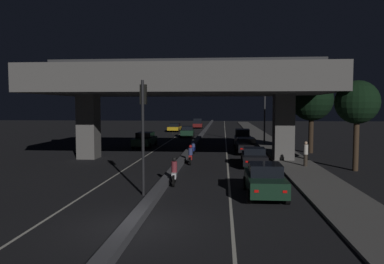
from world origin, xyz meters
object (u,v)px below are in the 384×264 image
(motorcycle_red_filtering_mid, at_px, (190,156))
(motorcycle_white_filtering_near, at_px, (174,173))
(car_black_second, at_px, (254,157))
(car_dark_green_second_oncoming, at_px, (187,132))
(motorcycle_blue_filtering_far, at_px, (193,148))
(car_dark_green_lead_oncoming, at_px, (145,140))
(car_dark_green_lead, at_px, (265,180))
(car_taxi_yellow_third_oncoming, at_px, (175,127))
(traffic_light_left_of_median, at_px, (143,117))
(street_lamp, at_px, (261,102))
(pedestrian_on_sidewalk, at_px, (306,154))
(car_white_fourth, at_px, (242,137))
(car_dark_red_fourth_oncoming, at_px, (198,123))
(car_black_third, at_px, (246,145))

(motorcycle_red_filtering_mid, bearing_deg, motorcycle_white_filtering_near, 174.09)
(car_black_second, height_order, car_dark_green_second_oncoming, car_dark_green_second_oncoming)
(motorcycle_blue_filtering_far, bearing_deg, motorcycle_white_filtering_near, -176.32)
(car_dark_green_lead_oncoming, height_order, motorcycle_red_filtering_mid, car_dark_green_lead_oncoming)
(car_dark_green_lead, height_order, car_taxi_yellow_third_oncoming, car_dark_green_lead)
(traffic_light_left_of_median, distance_m, motorcycle_red_filtering_mid, 10.53)
(street_lamp, distance_m, motorcycle_white_filtering_near, 23.97)
(motorcycle_white_filtering_near, bearing_deg, car_dark_green_lead_oncoming, 12.90)
(street_lamp, bearing_deg, traffic_light_left_of_median, -107.99)
(car_dark_green_second_oncoming, distance_m, pedestrian_on_sidewalk, 27.93)
(car_white_fourth, height_order, car_taxi_yellow_third_oncoming, car_white_fourth)
(street_lamp, xyz_separation_m, car_dark_green_second_oncoming, (-9.30, 9.63, -4.04))
(car_dark_green_lead, xyz_separation_m, car_taxi_yellow_third_oncoming, (-10.31, 45.79, -0.08))
(car_dark_green_second_oncoming, relative_size, motorcycle_red_filtering_mid, 2.29)
(motorcycle_white_filtering_near, bearing_deg, motorcycle_blue_filtering_far, -3.78)
(traffic_light_left_of_median, relative_size, car_dark_green_lead, 1.27)
(traffic_light_left_of_median, xyz_separation_m, motorcycle_red_filtering_mid, (1.41, 9.95, -3.15))
(car_dark_green_second_oncoming, xyz_separation_m, car_dark_red_fourth_oncoming, (-0.02, 21.44, 0.24))
(car_black_second, relative_size, car_white_fourth, 1.00)
(car_dark_green_second_oncoming, bearing_deg, pedestrian_on_sidewalk, 20.36)
(car_dark_green_lead, relative_size, car_dark_red_fourth_oncoming, 0.99)
(car_taxi_yellow_third_oncoming, distance_m, motorcycle_red_filtering_mid, 36.48)
(car_dark_green_second_oncoming, height_order, car_dark_red_fourth_oncoming, car_dark_red_fourth_oncoming)
(street_lamp, height_order, car_taxi_yellow_third_oncoming, street_lamp)
(car_black_third, distance_m, car_dark_green_lead_oncoming, 11.29)
(traffic_light_left_of_median, height_order, motorcycle_red_filtering_mid, traffic_light_left_of_median)
(car_dark_green_second_oncoming, distance_m, car_taxi_yellow_third_oncoming, 11.76)
(car_taxi_yellow_third_oncoming, relative_size, car_dark_red_fourth_oncoming, 0.92)
(motorcycle_white_filtering_near, distance_m, motorcycle_red_filtering_mid, 7.47)
(car_black_second, distance_m, car_white_fourth, 14.23)
(car_black_second, xyz_separation_m, pedestrian_on_sidewalk, (3.56, -0.23, 0.31))
(street_lamp, distance_m, motorcycle_red_filtering_mid, 17.04)
(car_taxi_yellow_third_oncoming, height_order, pedestrian_on_sidewalk, pedestrian_on_sidewalk)
(car_dark_green_lead_oncoming, distance_m, car_dark_green_second_oncoming, 13.84)
(car_dark_red_fourth_oncoming, bearing_deg, car_dark_green_second_oncoming, -2.21)
(car_dark_green_second_oncoming, xyz_separation_m, motorcycle_white_filtering_near, (2.34, -32.18, -0.14))
(car_dark_green_lead, bearing_deg, car_taxi_yellow_third_oncoming, 12.44)
(street_lamp, height_order, car_dark_green_lead_oncoming, street_lamp)
(car_taxi_yellow_third_oncoming, xyz_separation_m, pedestrian_on_sidewalk, (14.10, -37.04, 0.28))
(car_dark_green_second_oncoming, relative_size, car_dark_red_fourth_oncoming, 0.98)
(traffic_light_left_of_median, bearing_deg, street_lamp, 72.01)
(car_taxi_yellow_third_oncoming, bearing_deg, street_lamp, 33.06)
(car_black_third, bearing_deg, motorcycle_blue_filtering_far, 103.21)
(traffic_light_left_of_median, bearing_deg, pedestrian_on_sidewalk, 42.80)
(motorcycle_red_filtering_mid, bearing_deg, car_white_fourth, -22.71)
(traffic_light_left_of_median, bearing_deg, motorcycle_white_filtering_near, 64.75)
(car_white_fourth, distance_m, motorcycle_blue_filtering_far, 9.26)
(car_dark_green_second_oncoming, height_order, pedestrian_on_sidewalk, pedestrian_on_sidewalk)
(car_white_fourth, xyz_separation_m, motorcycle_red_filtering_mid, (-4.53, -13.41, -0.33))
(motorcycle_white_filtering_near, bearing_deg, car_black_third, -22.22)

